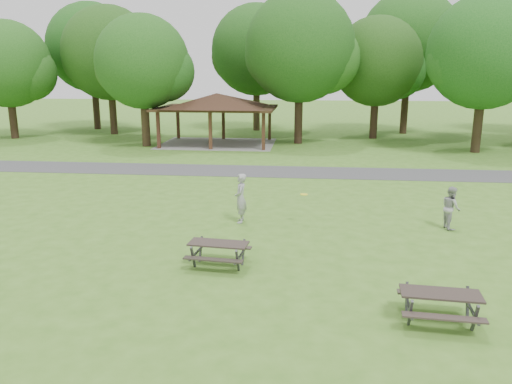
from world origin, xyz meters
name	(u,v)px	position (x,y,z in m)	size (l,w,h in m)	color
ground	(205,271)	(0.00, 0.00, 0.00)	(160.00, 160.00, 0.00)	#427421
asphalt_path	(257,171)	(0.00, 14.00, 0.01)	(120.00, 3.20, 0.02)	#3F3F41
pavilion	(217,103)	(-4.00, 24.00, 3.06)	(8.60, 7.01, 3.76)	#371C14
tree_row_b	(8,67)	(-20.92, 25.53, 5.67)	(7.14, 6.80, 9.28)	black
tree_row_c	(110,56)	(-13.90, 29.03, 6.54)	(8.19, 7.80, 10.67)	black
tree_row_d	(144,65)	(-8.92, 22.53, 5.77)	(6.93, 6.60, 9.27)	#322316
tree_row_e	(301,51)	(2.10, 25.03, 6.78)	(8.40, 8.00, 11.02)	black
tree_row_f	(378,64)	(8.09, 28.53, 5.84)	(7.35, 7.00, 9.55)	black
tree_row_g	(486,55)	(14.09, 22.03, 6.33)	(7.77, 7.40, 10.25)	black
tree_deep_a	(93,50)	(-16.90, 32.53, 7.13)	(8.40, 8.00, 11.38)	black
tree_deep_b	(258,53)	(-1.90, 33.03, 6.89)	(8.40, 8.00, 11.13)	#312215
tree_deep_c	(410,45)	(11.10, 32.03, 7.44)	(8.82, 8.40, 11.90)	#332016
picnic_table_middle	(218,248)	(0.31, 0.38, 0.53)	(1.79, 1.49, 0.72)	#2E2521
picnic_table_far	(440,300)	(5.72, -2.35, 0.55)	(1.81, 1.50, 0.74)	#2B231F
frisbee_in_flight	(304,194)	(2.66, 4.62, 1.10)	(0.36, 0.36, 0.02)	yellow
frisbee_thrower	(241,198)	(0.38, 4.61, 0.90)	(0.66, 0.43, 1.80)	#98979A
frisbee_catcher	(451,208)	(7.78, 4.65, 0.75)	(0.73, 0.57, 1.50)	#9E9EA1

